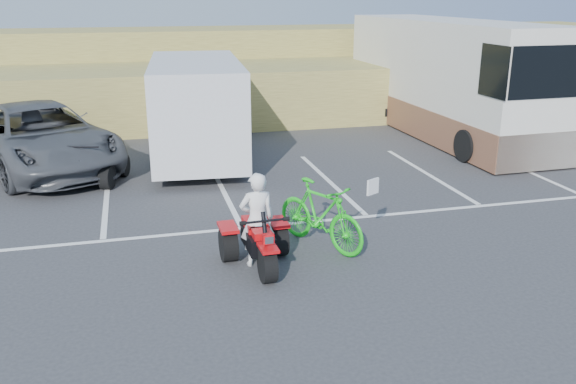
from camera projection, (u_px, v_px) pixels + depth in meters
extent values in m
plane|color=#323235|center=(268.00, 280.00, 10.07)|extent=(100.00, 100.00, 0.00)
cube|color=white|center=(106.00, 199.00, 14.03)|extent=(0.12, 5.00, 0.01)
cube|color=white|center=(223.00, 190.00, 14.67)|extent=(0.12, 5.00, 0.01)
cube|color=white|center=(329.00, 181.00, 15.31)|extent=(0.12, 5.00, 0.01)
cube|color=white|center=(427.00, 174.00, 15.94)|extent=(0.12, 5.00, 0.01)
cube|color=white|center=(518.00, 167.00, 16.58)|extent=(0.12, 5.00, 0.01)
cube|color=white|center=(242.00, 228.00, 12.28)|extent=(28.00, 0.12, 0.01)
cube|color=olive|center=(186.00, 92.00, 22.64)|extent=(40.00, 6.00, 2.00)
cube|color=olive|center=(177.00, 56.00, 25.55)|extent=(40.00, 4.00, 2.20)
imported|color=white|center=(257.00, 220.00, 10.40)|extent=(0.62, 0.42, 1.66)
imported|color=#14BF19|center=(320.00, 215.00, 11.21)|extent=(1.53, 2.12, 1.26)
imported|color=#47494E|center=(40.00, 137.00, 16.18)|extent=(5.14, 6.85, 1.73)
cube|color=silver|center=(197.00, 106.00, 16.88)|extent=(2.84, 6.11, 2.47)
cylinder|color=black|center=(199.00, 147.00, 17.25)|extent=(2.22, 0.87, 0.69)
cube|color=silver|center=(445.00, 77.00, 20.09)|extent=(2.76, 10.18, 3.64)
cube|color=brown|center=(442.00, 116.00, 20.50)|extent=(2.81, 10.18, 1.01)
cube|color=black|center=(551.00, 72.00, 15.21)|extent=(2.33, 0.07, 1.32)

